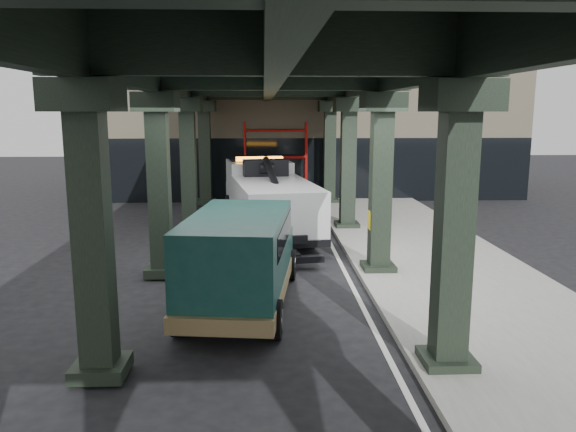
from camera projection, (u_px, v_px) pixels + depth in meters
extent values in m
plane|color=black|center=(289.00, 299.00, 13.71)|extent=(90.00, 90.00, 0.00)
cube|color=gray|center=(445.00, 271.00, 15.85)|extent=(5.00, 40.00, 0.15)
cube|color=silver|center=(346.00, 274.00, 15.75)|extent=(0.12, 38.00, 0.01)
cube|color=black|center=(454.00, 232.00, 9.43)|extent=(0.55, 0.55, 5.00)
cube|color=black|center=(461.00, 96.00, 9.02)|extent=(1.10, 1.10, 0.50)
cube|color=black|center=(447.00, 361.00, 9.86)|extent=(0.90, 0.90, 0.24)
cube|color=black|center=(381.00, 186.00, 15.33)|extent=(0.55, 0.55, 5.00)
cube|color=black|center=(383.00, 102.00, 14.91)|extent=(1.10, 1.10, 0.50)
cube|color=black|center=(378.00, 268.00, 15.75)|extent=(0.90, 0.90, 0.24)
cube|color=black|center=(348.00, 165.00, 21.22)|extent=(0.55, 0.55, 5.00)
cube|color=black|center=(349.00, 105.00, 20.81)|extent=(1.10, 1.10, 0.50)
cube|color=black|center=(347.00, 225.00, 21.64)|extent=(0.90, 0.90, 0.24)
cube|color=black|center=(330.00, 154.00, 27.11)|extent=(0.55, 0.55, 5.00)
cube|color=black|center=(330.00, 106.00, 26.70)|extent=(1.10, 1.10, 0.50)
cube|color=black|center=(329.00, 201.00, 27.54)|extent=(0.90, 0.90, 0.24)
cube|color=black|center=(93.00, 236.00, 9.18)|extent=(0.55, 0.55, 5.00)
cube|color=black|center=(83.00, 95.00, 8.77)|extent=(1.10, 1.10, 0.50)
cube|color=black|center=(101.00, 368.00, 9.60)|extent=(0.90, 0.90, 0.24)
cube|color=black|center=(159.00, 187.00, 15.07)|extent=(0.55, 0.55, 5.00)
cube|color=black|center=(156.00, 102.00, 14.66)|extent=(1.10, 1.10, 0.50)
cube|color=black|center=(163.00, 270.00, 15.50)|extent=(0.90, 0.90, 0.24)
cube|color=black|center=(189.00, 166.00, 20.96)|extent=(0.55, 0.55, 5.00)
cube|color=black|center=(187.00, 105.00, 20.55)|extent=(1.10, 1.10, 0.50)
cube|color=black|center=(191.00, 227.00, 21.39)|extent=(0.90, 0.90, 0.24)
cube|color=black|center=(205.00, 154.00, 26.86)|extent=(0.55, 0.55, 5.00)
cube|color=black|center=(204.00, 106.00, 26.44)|extent=(1.10, 1.10, 0.50)
cube|color=black|center=(206.00, 202.00, 27.28)|extent=(0.90, 0.90, 0.24)
cube|color=black|center=(384.00, 71.00, 14.77)|extent=(0.35, 32.00, 1.10)
cube|color=black|center=(154.00, 70.00, 14.51)|extent=(0.35, 32.00, 1.10)
cube|color=black|center=(270.00, 71.00, 14.64)|extent=(0.35, 32.00, 1.10)
cube|color=black|center=(270.00, 43.00, 14.51)|extent=(7.40, 32.00, 0.30)
cube|color=#C6B793|center=(308.00, 120.00, 32.70)|extent=(22.00, 10.00, 8.00)
cylinder|color=#B5120E|center=(245.00, 163.00, 27.91)|extent=(0.08, 0.08, 4.00)
cylinder|color=#B5120E|center=(245.00, 164.00, 27.13)|extent=(0.08, 0.08, 4.00)
cylinder|color=#B5120E|center=(305.00, 162.00, 28.04)|extent=(0.08, 0.08, 4.00)
cylinder|color=#B5120E|center=(307.00, 164.00, 27.26)|extent=(0.08, 0.08, 4.00)
cylinder|color=#B5120E|center=(276.00, 182.00, 28.16)|extent=(3.00, 0.08, 0.08)
cylinder|color=#B5120E|center=(276.00, 156.00, 27.92)|extent=(3.00, 0.08, 0.08)
cylinder|color=#B5120E|center=(275.00, 130.00, 27.68)|extent=(3.00, 0.08, 0.08)
cube|color=black|center=(270.00, 217.00, 20.44)|extent=(2.20, 7.84, 0.26)
cube|color=silver|center=(259.00, 184.00, 22.82)|extent=(2.78, 2.83, 1.87)
cube|color=silver|center=(255.00, 193.00, 23.97)|extent=(2.52, 1.09, 0.93)
cube|color=black|center=(258.00, 171.00, 22.98)|extent=(2.46, 1.68, 0.88)
cube|color=silver|center=(275.00, 204.00, 19.16)|extent=(3.25, 5.50, 1.45)
cube|color=orange|center=(259.00, 159.00, 22.43)|extent=(1.89, 0.57, 0.17)
cube|color=black|center=(266.00, 168.00, 20.97)|extent=(1.73, 0.87, 0.62)
cylinder|color=black|center=(274.00, 180.00, 19.22)|extent=(0.80, 3.62, 1.39)
cube|color=black|center=(291.00, 252.00, 16.80)|extent=(0.53, 1.48, 0.19)
cube|color=black|center=(296.00, 260.00, 16.12)|extent=(1.68, 0.51, 0.19)
cylinder|color=black|center=(231.00, 209.00, 23.09)|extent=(0.53, 1.18, 1.14)
cylinder|color=silver|center=(231.00, 209.00, 23.09)|extent=(0.49, 0.68, 0.63)
cylinder|color=black|center=(285.00, 207.00, 23.53)|extent=(0.53, 1.18, 1.14)
cylinder|color=silver|center=(285.00, 207.00, 23.53)|extent=(0.49, 0.68, 0.63)
cylinder|color=black|center=(240.00, 225.00, 19.80)|extent=(0.53, 1.18, 1.14)
cylinder|color=silver|center=(240.00, 225.00, 19.80)|extent=(0.49, 0.68, 0.63)
cylinder|color=black|center=(303.00, 222.00, 20.23)|extent=(0.53, 1.18, 1.14)
cylinder|color=silver|center=(303.00, 222.00, 20.23)|extent=(0.49, 0.68, 0.63)
cylinder|color=black|center=(245.00, 233.00, 18.50)|extent=(0.53, 1.18, 1.14)
cylinder|color=silver|center=(245.00, 233.00, 18.50)|extent=(0.49, 0.68, 0.63)
cylinder|color=black|center=(312.00, 230.00, 18.93)|extent=(0.53, 1.18, 1.14)
cylinder|color=silver|center=(312.00, 230.00, 18.93)|extent=(0.49, 0.68, 0.63)
cube|color=#103A34|center=(255.00, 245.00, 15.24)|extent=(2.10, 1.30, 0.87)
cube|color=#103A34|center=(238.00, 256.00, 12.55)|extent=(2.55, 4.58, 1.89)
cube|color=olive|center=(242.00, 284.00, 13.07)|extent=(2.72, 5.65, 0.34)
cube|color=black|center=(252.00, 220.00, 14.71)|extent=(1.93, 0.64, 0.81)
cube|color=black|center=(240.00, 232.00, 12.75)|extent=(2.48, 3.72, 0.53)
cube|color=silver|center=(257.00, 255.00, 15.81)|extent=(1.94, 0.35, 0.29)
cylinder|color=black|center=(220.00, 263.00, 15.36)|extent=(0.37, 0.84, 0.82)
cylinder|color=silver|center=(220.00, 263.00, 15.36)|extent=(0.36, 0.48, 0.45)
cylinder|color=black|center=(290.00, 265.00, 15.21)|extent=(0.37, 0.84, 0.82)
cylinder|color=silver|center=(290.00, 265.00, 15.21)|extent=(0.36, 0.48, 0.45)
cylinder|color=black|center=(180.00, 317.00, 11.36)|extent=(0.37, 0.84, 0.82)
cylinder|color=silver|center=(180.00, 317.00, 11.36)|extent=(0.36, 0.48, 0.45)
cylinder|color=black|center=(275.00, 319.00, 11.21)|extent=(0.37, 0.84, 0.82)
cylinder|color=silver|center=(275.00, 319.00, 11.21)|extent=(0.36, 0.48, 0.45)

